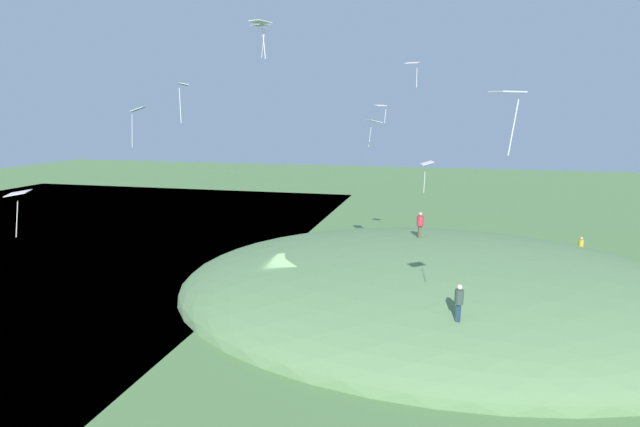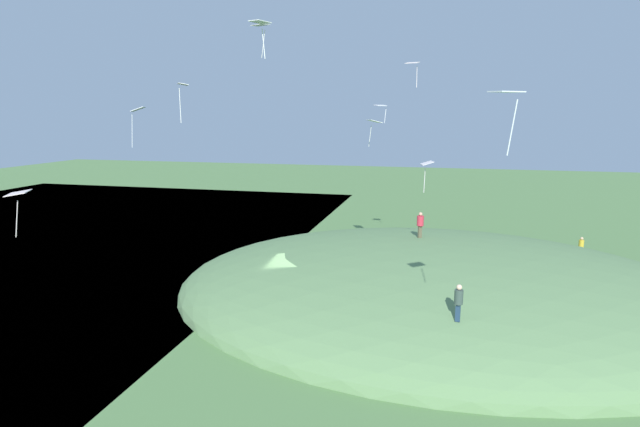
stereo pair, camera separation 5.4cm
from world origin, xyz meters
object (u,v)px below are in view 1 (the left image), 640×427
(kite_5, at_px, (18,195))
(person_watching_kites, at_px, (581,245))
(kite_3, at_px, (374,122))
(mooring_post, at_px, (255,269))
(kite_2, at_px, (261,24))
(kite_6, at_px, (182,88))
(kite_0, at_px, (381,106))
(person_near_shore, at_px, (420,222))
(kite_8, at_px, (427,164))
(kite_1, at_px, (413,64))
(kite_9, at_px, (508,96))
(kite_11, at_px, (260,27))
(person_with_child, at_px, (459,298))
(kite_10, at_px, (138,111))

(kite_5, bearing_deg, person_watching_kites, 40.71)
(kite_3, relative_size, mooring_post, 1.78)
(kite_2, xyz_separation_m, kite_6, (-6.22, 4.79, -2.14))
(mooring_post, bearing_deg, kite_0, -4.98)
(person_near_shore, height_order, kite_8, kite_8)
(kite_1, bearing_deg, kite_6, -148.93)
(kite_1, distance_m, kite_9, 18.14)
(kite_0, height_order, kite_5, kite_0)
(kite_6, bearing_deg, kite_11, 82.54)
(kite_3, bearing_deg, mooring_post, -161.67)
(kite_0, distance_m, kite_2, 10.68)
(person_watching_kites, bearing_deg, mooring_post, -88.35)
(kite_8, height_order, kite_11, kite_11)
(kite_9, bearing_deg, person_with_child, 95.73)
(kite_3, bearing_deg, kite_9, -72.22)
(kite_5, bearing_deg, mooring_post, 69.84)
(kite_1, xyz_separation_m, kite_3, (-2.41, 0.94, -3.45))
(kite_8, xyz_separation_m, kite_11, (-11.51, 3.10, 8.81))
(kite_6, bearing_deg, kite_3, 40.80)
(kite_11, bearing_deg, kite_0, -25.64)
(kite_11, bearing_deg, kite_3, -7.34)
(person_near_shore, bearing_deg, person_with_child, 65.09)
(kite_6, height_order, kite_8, kite_6)
(kite_5, xyz_separation_m, kite_9, (18.37, -2.58, 3.67))
(kite_9, bearing_deg, kite_2, 146.73)
(kite_6, bearing_deg, kite_1, 31.07)
(kite_6, relative_size, kite_10, 0.97)
(kite_0, bearing_deg, kite_8, 22.68)
(kite_1, relative_size, kite_3, 0.87)
(kite_6, bearing_deg, kite_5, -111.97)
(kite_1, bearing_deg, kite_3, 158.80)
(person_watching_kites, relative_size, kite_2, 1.12)
(kite_2, xyz_separation_m, mooring_post, (-4.52, 10.23, -13.70))
(kite_10, relative_size, kite_11, 0.98)
(person_near_shore, relative_size, mooring_post, 1.66)
(kite_3, relative_size, kite_10, 0.82)
(kite_3, relative_size, kite_9, 1.05)
(person_watching_kites, relative_size, kite_5, 0.85)
(person_with_child, height_order, mooring_post, person_with_child)
(person_near_shore, relative_size, person_with_child, 1.01)
(kite_8, xyz_separation_m, kite_9, (2.44, -16.47, 3.36))
(kite_0, height_order, kite_9, same)
(kite_0, relative_size, mooring_post, 1.06)
(kite_2, height_order, kite_11, kite_11)
(person_watching_kites, xyz_separation_m, kite_11, (-22.90, -6.51, 15.51))
(kite_2, relative_size, kite_9, 0.87)
(person_near_shore, bearing_deg, kite_5, 6.76)
(person_near_shore, height_order, kite_10, kite_10)
(person_near_shore, distance_m, person_with_child, 10.90)
(kite_8, bearing_deg, kite_3, 149.45)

